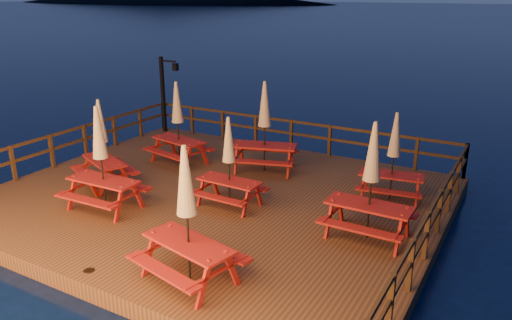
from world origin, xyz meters
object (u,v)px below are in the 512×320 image
(lamp_post, at_px, (166,88))
(picnic_table_2, at_px, (187,213))
(picnic_table_0, at_px, (371,179))
(picnic_table_1, at_px, (264,125))

(lamp_post, distance_m, picnic_table_2, 11.20)
(lamp_post, xyz_separation_m, picnic_table_2, (7.40, -8.40, -0.34))
(picnic_table_0, height_order, picnic_table_1, picnic_table_1)
(picnic_table_0, height_order, picnic_table_2, picnic_table_2)
(picnic_table_2, bearing_deg, lamp_post, 143.76)
(picnic_table_1, height_order, picnic_table_2, picnic_table_1)
(picnic_table_1, relative_size, picnic_table_2, 1.02)
(picnic_table_0, xyz_separation_m, picnic_table_2, (-2.48, -3.49, 0.01))
(picnic_table_0, bearing_deg, picnic_table_1, 147.22)
(picnic_table_1, xyz_separation_m, picnic_table_2, (1.78, -6.29, -0.03))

